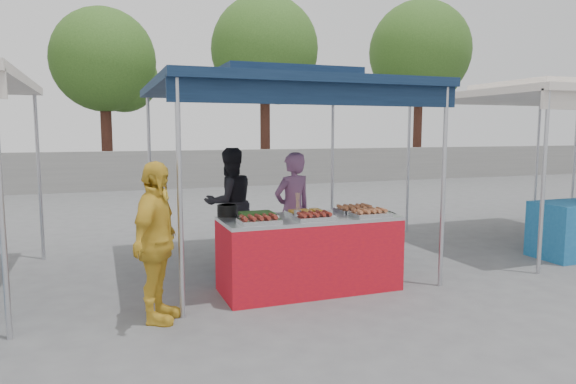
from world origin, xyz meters
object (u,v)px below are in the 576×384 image
object	(u,v)px
helper_man	(230,203)
customer_person	(156,243)
wok_burner	(381,235)
vendor_woman	(293,210)
vendor_table	(309,253)
cooking_pot	(227,211)

from	to	relation	value
helper_man	customer_person	bearing A→B (deg)	47.13
wok_burner	vendor_woman	distance (m)	1.18
wok_burner	vendor_table	bearing A→B (deg)	-160.01
vendor_table	vendor_woman	world-z (taller)	vendor_woman
vendor_table	helper_man	size ratio (longest dim) A/B	1.27
vendor_table	vendor_woman	size ratio (longest dim) A/B	1.30
wok_burner	helper_man	size ratio (longest dim) A/B	0.51
vendor_table	cooking_pot	xyz separation A→B (m)	(-0.87, 0.34, 0.49)
vendor_woman	helper_man	size ratio (longest dim) A/B	0.97
vendor_table	customer_person	size ratio (longest dim) A/B	1.30
cooking_pot	wok_burner	distance (m)	2.09
cooking_pot	vendor_woman	bearing A→B (deg)	31.68
wok_burner	helper_man	xyz separation A→B (m)	(-1.64, 1.43, 0.31)
vendor_woman	customer_person	bearing A→B (deg)	20.50
vendor_table	wok_burner	world-z (taller)	vendor_table
helper_man	vendor_table	bearing A→B (deg)	90.59
customer_person	wok_burner	bearing A→B (deg)	-47.61
vendor_table	cooking_pot	distance (m)	1.05
cooking_pot	vendor_table	bearing A→B (deg)	-21.14
vendor_woman	helper_man	bearing A→B (deg)	-69.56
wok_burner	vendor_woman	world-z (taller)	vendor_woman
vendor_table	customer_person	bearing A→B (deg)	-166.54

